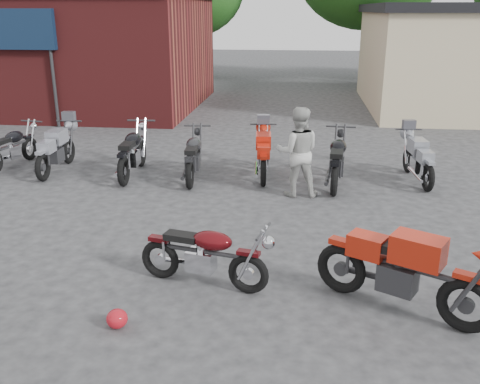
# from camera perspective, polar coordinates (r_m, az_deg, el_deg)

# --- Properties ---
(ground) EXTENTS (90.00, 90.00, 0.00)m
(ground) POSITION_cam_1_polar(r_m,az_deg,el_deg) (7.21, -2.33, -10.81)
(ground) COLOR #2B2B2D
(brick_building) EXTENTS (12.00, 8.00, 4.00)m
(brick_building) POSITION_cam_1_polar(r_m,az_deg,el_deg) (22.58, -20.33, 13.79)
(brick_building) COLOR maroon
(brick_building) RESTS_ON ground
(tree_1) EXTENTS (5.92, 5.92, 7.40)m
(tree_1) POSITION_cam_1_polar(r_m,az_deg,el_deg) (28.81, -5.75, 19.07)
(tree_1) COLOR #134412
(tree_1) RESTS_ON ground
(vintage_motorcycle) EXTENTS (1.87, 0.97, 1.03)m
(vintage_motorcycle) POSITION_cam_1_polar(r_m,az_deg,el_deg) (7.19, -3.73, -6.29)
(vintage_motorcycle) COLOR #4A090D
(vintage_motorcycle) RESTS_ON ground
(sportbike) EXTENTS (2.24, 1.69, 1.26)m
(sportbike) POSITION_cam_1_polar(r_m,az_deg,el_deg) (6.83, 17.23, -7.55)
(sportbike) COLOR red
(sportbike) RESTS_ON ground
(helmet) EXTENTS (0.31, 0.31, 0.23)m
(helmet) POSITION_cam_1_polar(r_m,az_deg,el_deg) (6.63, -12.98, -13.03)
(helmet) COLOR #AB121C
(helmet) RESTS_ON ground
(person_light) EXTENTS (0.92, 0.74, 1.80)m
(person_light) POSITION_cam_1_polar(r_m,az_deg,el_deg) (10.65, 6.18, 4.26)
(person_light) COLOR #B2B2AD
(person_light) RESTS_ON ground
(row_bike_0) EXTENTS (0.86, 1.91, 1.07)m
(row_bike_0) POSITION_cam_1_polar(r_m,az_deg,el_deg) (13.78, -23.13, 4.64)
(row_bike_0) COLOR black
(row_bike_0) RESTS_ON ground
(row_bike_1) EXTENTS (0.70, 1.98, 1.14)m
(row_bike_1) POSITION_cam_1_polar(r_m,az_deg,el_deg) (13.01, -19.06, 4.52)
(row_bike_1) COLOR #8E909B
(row_bike_1) RESTS_ON ground
(row_bike_2) EXTENTS (0.79, 2.11, 1.21)m
(row_bike_2) POSITION_cam_1_polar(r_m,az_deg,el_deg) (12.24, -11.41, 4.50)
(row_bike_2) COLOR black
(row_bike_2) RESTS_ON ground
(row_bike_3) EXTENTS (0.81, 2.01, 1.14)m
(row_bike_3) POSITION_cam_1_polar(r_m,az_deg,el_deg) (11.81, -4.99, 4.11)
(row_bike_3) COLOR #232326
(row_bike_3) RESTS_ON ground
(row_bike_4) EXTENTS (0.80, 2.00, 1.13)m
(row_bike_4) POSITION_cam_1_polar(r_m,az_deg,el_deg) (11.96, 2.50, 4.33)
(row_bike_4) COLOR red
(row_bike_4) RESTS_ON ground
(row_bike_5) EXTENTS (0.91, 2.14, 1.20)m
(row_bike_5) POSITION_cam_1_polar(r_m,az_deg,el_deg) (11.54, 10.35, 3.68)
(row_bike_5) COLOR black
(row_bike_5) RESTS_ON ground
(row_bike_6) EXTENTS (0.83, 1.94, 1.09)m
(row_bike_6) POSITION_cam_1_polar(r_m,az_deg,el_deg) (12.22, 18.49, 3.58)
(row_bike_6) COLOR gray
(row_bike_6) RESTS_ON ground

